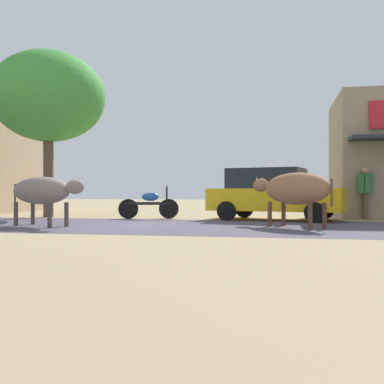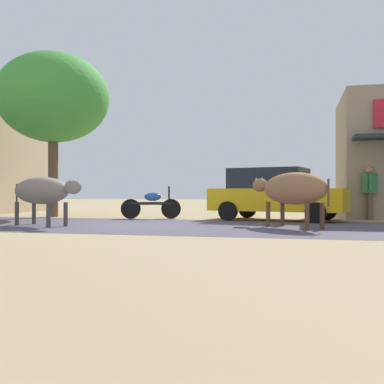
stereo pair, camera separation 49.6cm
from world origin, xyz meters
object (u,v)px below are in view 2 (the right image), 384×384
cow_near_brown (42,191)px  cow_far_dark (292,189)px  parked_hatchback_car (275,193)px  pedestrian_by_shop (369,188)px  parked_motorcycle (152,204)px  roadside_tree (53,98)px

cow_near_brown → cow_far_dark: (6.42, 0.77, 0.05)m
parked_hatchback_car → cow_far_dark: bearing=-79.8°
cow_near_brown → cow_far_dark: bearing=6.9°
cow_near_brown → pedestrian_by_shop: bearing=27.6°
parked_hatchback_car → parked_motorcycle: size_ratio=2.31×
roadside_tree → parked_hatchback_car: (7.86, -0.16, -3.41)m
pedestrian_by_shop → cow_far_dark: bearing=-121.7°
parked_motorcycle → pedestrian_by_shop: 7.05m
parked_hatchback_car → pedestrian_by_shop: (2.92, 0.75, 0.16)m
roadside_tree → pedestrian_by_shop: roadside_tree is taller
parked_motorcycle → cow_near_brown: 4.15m
cow_near_brown → pedestrian_by_shop: (8.79, 4.60, 0.09)m
cow_far_dark → pedestrian_by_shop: pedestrian_by_shop is taller
cow_far_dark → pedestrian_by_shop: (2.37, 3.83, 0.04)m
parked_hatchback_car → cow_far_dark: parked_hatchback_car is taller
cow_far_dark → parked_motorcycle: bearing=147.5°
roadside_tree → cow_near_brown: roadside_tree is taller
pedestrian_by_shop → parked_hatchback_car: bearing=-165.5°
roadside_tree → parked_motorcycle: bearing=-4.5°
parked_motorcycle → cow_near_brown: size_ratio=0.74×
roadside_tree → parked_motorcycle: (3.80, -0.30, -3.78)m
roadside_tree → cow_near_brown: (1.99, -4.01, -3.34)m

